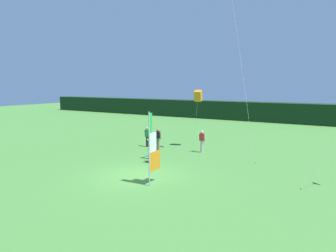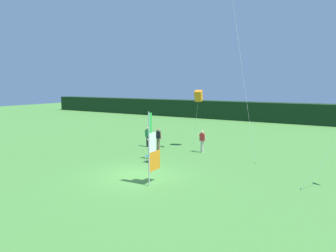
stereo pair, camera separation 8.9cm
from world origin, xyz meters
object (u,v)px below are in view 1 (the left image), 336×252
at_px(person_near_banner, 152,146).
at_px(person_mid_field, 202,141).
at_px(person_far_right, 158,139).
at_px(folding_chair, 151,154).
at_px(person_far_left, 147,136).
at_px(banner_flag, 153,150).
at_px(kite_orange_box_1, 198,96).

distance_m(person_near_banner, person_mid_field, 4.20).
bearing_deg(person_far_right, folding_chair, -64.32).
height_order(person_near_banner, folding_chair, person_near_banner).
bearing_deg(person_near_banner, person_far_left, 128.72).
bearing_deg(person_mid_field, banner_flag, -83.43).
relative_size(person_near_banner, person_mid_field, 0.99).
bearing_deg(banner_flag, kite_orange_box_1, 102.09).
xyz_separation_m(person_far_right, kite_orange_box_1, (2.07, 2.73, 3.23)).
bearing_deg(banner_flag, person_near_banner, 124.56).
relative_size(person_near_banner, person_far_left, 1.01).
xyz_separation_m(person_near_banner, person_far_left, (-2.63, 3.28, -0.01)).
height_order(banner_flag, person_mid_field, banner_flag).
distance_m(person_far_left, person_far_right, 1.61).
xyz_separation_m(person_mid_field, person_far_right, (-3.22, -1.05, 0.02)).
bearing_deg(person_far_right, banner_flag, -59.14).
distance_m(banner_flag, person_far_left, 9.50).
height_order(person_mid_field, folding_chair, person_mid_field).
bearing_deg(kite_orange_box_1, folding_chair, -94.81).
bearing_deg(person_near_banner, banner_flag, -55.44).
height_order(banner_flag, person_near_banner, banner_flag).
bearing_deg(person_mid_field, folding_chair, -110.98).
bearing_deg(person_far_right, person_far_left, 155.47).
distance_m(person_mid_field, folding_chair, 4.64).
relative_size(person_mid_field, folding_chair, 1.87).
height_order(person_far_left, person_far_right, person_far_right).
relative_size(banner_flag, person_mid_field, 2.25).
bearing_deg(folding_chair, banner_flag, -54.97).
bearing_deg(kite_orange_box_1, person_near_banner, -99.67).
height_order(person_mid_field, person_far_left, person_mid_field).
distance_m(person_mid_field, person_far_right, 3.39).
distance_m(person_mid_field, person_far_left, 4.70).
distance_m(person_near_banner, folding_chair, 0.85).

